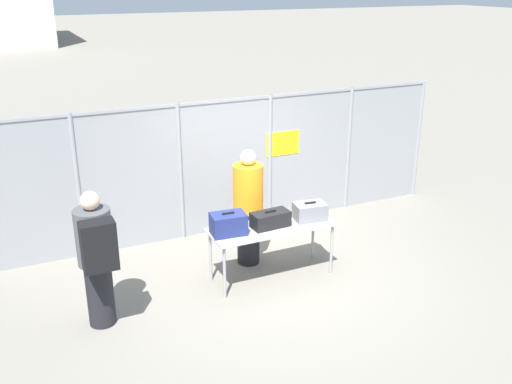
# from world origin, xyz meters

# --- Properties ---
(ground_plane) EXTENTS (120.00, 120.00, 0.00)m
(ground_plane) POSITION_xyz_m (0.00, 0.00, 0.00)
(ground_plane) COLOR slate
(fence_section) EXTENTS (7.75, 0.07, 2.17)m
(fence_section) POSITION_xyz_m (0.01, 1.89, 1.14)
(fence_section) COLOR gray
(fence_section) RESTS_ON ground_plane
(inspection_table) EXTENTS (1.72, 0.63, 0.77)m
(inspection_table) POSITION_xyz_m (-0.05, 0.13, 0.70)
(inspection_table) COLOR #B2B2AD
(inspection_table) RESTS_ON ground_plane
(suitcase_navy) EXTENTS (0.47, 0.34, 0.30)m
(suitcase_navy) POSITION_xyz_m (-0.68, 0.16, 0.91)
(suitcase_navy) COLOR navy
(suitcase_navy) RESTS_ON inspection_table
(suitcase_black) EXTENTS (0.53, 0.29, 0.24)m
(suitcase_black) POSITION_xyz_m (-0.08, 0.13, 0.87)
(suitcase_black) COLOR black
(suitcase_black) RESTS_ON inspection_table
(suitcase_grey) EXTENTS (0.46, 0.34, 0.26)m
(suitcase_grey) POSITION_xyz_m (0.53, 0.12, 0.88)
(suitcase_grey) COLOR slate
(suitcase_grey) RESTS_ON inspection_table
(traveler_hooded) EXTENTS (0.42, 0.65, 1.70)m
(traveler_hooded) POSITION_xyz_m (-2.41, -0.09, 0.93)
(traveler_hooded) COLOR black
(traveler_hooded) RESTS_ON ground_plane
(security_worker_near) EXTENTS (0.42, 0.42, 1.71)m
(security_worker_near) POSITION_xyz_m (-0.17, 0.66, 0.89)
(security_worker_near) COLOR black
(security_worker_near) RESTS_ON ground_plane
(utility_trailer) EXTENTS (4.25, 2.19, 0.66)m
(utility_trailer) POSITION_xyz_m (1.34, 4.24, 0.39)
(utility_trailer) COLOR white
(utility_trailer) RESTS_ON ground_plane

